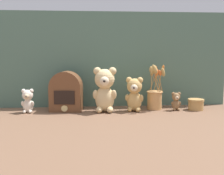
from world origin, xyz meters
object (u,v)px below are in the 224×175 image
object	(u,v)px
teddy_bear_large	(105,89)
vintage_radio	(66,92)
teddy_bear_small	(28,100)
flower_vase	(155,95)
teddy_bear_medium	(134,93)
decorative_tin_tall	(196,104)
teddy_bear_tiny	(176,101)

from	to	relation	value
teddy_bear_large	vintage_radio	xyz separation A→B (m)	(-0.24, 0.05, -0.03)
teddy_bear_small	flower_vase	xyz separation A→B (m)	(0.80, 0.04, 0.02)
teddy_bear_medium	decorative_tin_tall	bearing A→B (deg)	0.49
teddy_bear_tiny	decorative_tin_tall	world-z (taller)	teddy_bear_tiny
teddy_bear_large	decorative_tin_tall	size ratio (longest dim) A/B	2.74
teddy_bear_small	teddy_bear_tiny	size ratio (longest dim) A/B	1.25
decorative_tin_tall	flower_vase	bearing A→B (deg)	170.49
teddy_bear_medium	vintage_radio	xyz separation A→B (m)	(-0.42, 0.05, 0.01)
vintage_radio	decorative_tin_tall	world-z (taller)	vintage_radio
teddy_bear_large	teddy_bear_medium	bearing A→B (deg)	1.55
teddy_bear_small	vintage_radio	bearing A→B (deg)	9.56
flower_vase	vintage_radio	size ratio (longest dim) A/B	1.19
teddy_bear_tiny	flower_vase	distance (m)	0.14
teddy_bear_small	vintage_radio	distance (m)	0.24
teddy_bear_small	decorative_tin_tall	distance (m)	1.05
flower_vase	teddy_bear_medium	bearing A→B (deg)	-161.78
teddy_bear_tiny	flower_vase	world-z (taller)	flower_vase
teddy_bear_medium	flower_vase	world-z (taller)	flower_vase
teddy_bear_small	teddy_bear_tiny	bearing A→B (deg)	-0.38
teddy_bear_small	flower_vase	bearing A→B (deg)	2.90
teddy_bear_large	teddy_bear_small	bearing A→B (deg)	178.62
teddy_bear_large	flower_vase	distance (m)	0.34
teddy_bear_medium	decorative_tin_tall	xyz separation A→B (m)	(0.40, 0.00, -0.08)
teddy_bear_tiny	vintage_radio	world-z (taller)	vintage_radio
vintage_radio	teddy_bear_medium	bearing A→B (deg)	-6.05
teddy_bear_tiny	decorative_tin_tall	xyz separation A→B (m)	(0.13, 0.00, -0.03)
teddy_bear_medium	teddy_bear_small	world-z (taller)	teddy_bear_medium
teddy_bear_small	teddy_bear_tiny	distance (m)	0.92
teddy_bear_large	teddy_bear_tiny	xyz separation A→B (m)	(0.45, 0.01, -0.08)
flower_vase	decorative_tin_tall	world-z (taller)	flower_vase
teddy_bear_large	teddy_bear_medium	distance (m)	0.19
teddy_bear_small	teddy_bear_tiny	xyz separation A→B (m)	(0.92, -0.01, -0.02)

